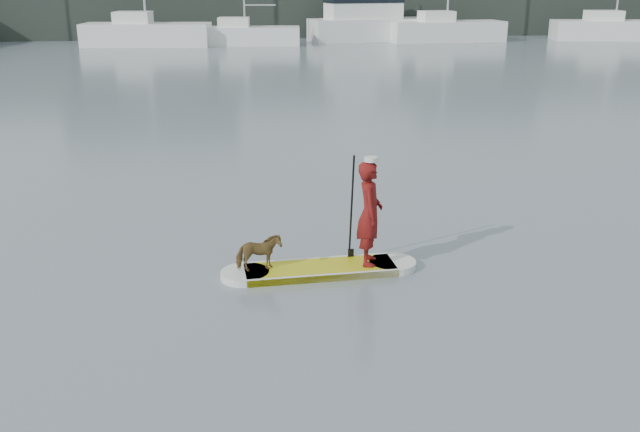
{
  "coord_description": "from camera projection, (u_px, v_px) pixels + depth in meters",
  "views": [
    {
      "loc": [
        -4.38,
        -6.92,
        4.72
      ],
      "look_at": [
        -2.87,
        3.93,
        1.0
      ],
      "focal_mm": 40.0,
      "sensor_mm": 36.0,
      "label": 1
    }
  ],
  "objects": [
    {
      "name": "white_cap",
      "position": [
        371.0,
        159.0,
        11.41
      ],
      "size": [
        0.22,
        0.22,
        0.07
      ],
      "primitive_type": "cylinder",
      "color": "silver",
      "rests_on": "paddler"
    },
    {
      "name": "paddler",
      "position": [
        370.0,
        213.0,
        11.71
      ],
      "size": [
        0.53,
        0.7,
        1.76
      ],
      "primitive_type": "imported",
      "rotation": [
        0.0,
        0.0,
        1.39
      ],
      "color": "maroon",
      "rests_on": "paddleboard"
    },
    {
      "name": "sailboat_f",
      "position": [
        613.0,
        28.0,
        53.96
      ],
      "size": [
        9.45,
        4.38,
        13.64
      ],
      "rotation": [
        0.0,
        0.0,
        -0.19
      ],
      "color": "white",
      "rests_on": "ground"
    },
    {
      "name": "sailboat_d",
      "position": [
        244.0,
        34.0,
        49.98
      ],
      "size": [
        7.83,
        3.12,
        11.24
      ],
      "rotation": [
        0.0,
        0.0,
        -0.1
      ],
      "color": "white",
      "rests_on": "ground"
    },
    {
      "name": "paddle",
      "position": [
        351.0,
        219.0,
        12.03
      ],
      "size": [
        0.1,
        0.3,
        2.0
      ],
      "rotation": [
        0.0,
        0.0,
        0.04
      ],
      "color": "black",
      "rests_on": "ground"
    },
    {
      "name": "dog",
      "position": [
        259.0,
        253.0,
        11.58
      ],
      "size": [
        0.77,
        0.44,
        0.61
      ],
      "primitive_type": "imported",
      "rotation": [
        0.0,
        0.0,
        1.73
      ],
      "color": "brown",
      "rests_on": "paddleboard"
    },
    {
      "name": "sailboat_e",
      "position": [
        446.0,
        29.0,
        52.73
      ],
      "size": [
        8.56,
        3.22,
        12.21
      ],
      "rotation": [
        0.0,
        0.0,
        0.06
      ],
      "color": "white",
      "rests_on": "ground"
    },
    {
      "name": "motor_yacht_a",
      "position": [
        370.0,
        18.0,
        53.13
      ],
      "size": [
        10.24,
        4.6,
        5.92
      ],
      "rotation": [
        0.0,
        0.0,
        0.16
      ],
      "color": "white",
      "rests_on": "ground"
    },
    {
      "name": "sailboat_c",
      "position": [
        146.0,
        33.0,
        49.24
      ],
      "size": [
        8.95,
        3.91,
        12.44
      ],
      "rotation": [
        0.0,
        0.0,
        -0.12
      ],
      "color": "white",
      "rests_on": "ground"
    },
    {
      "name": "ground",
      "position": [
        600.0,
        388.0,
        8.58
      ],
      "size": [
        140.0,
        140.0,
        0.0
      ],
      "primitive_type": "plane",
      "color": "slate",
      "rests_on": "ground"
    },
    {
      "name": "paddleboard",
      "position": [
        320.0,
        269.0,
        11.87
      ],
      "size": [
        3.3,
        0.9,
        0.12
      ],
      "rotation": [
        0.0,
        0.0,
        0.04
      ],
      "color": "gold",
      "rests_on": "ground"
    }
  ]
}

